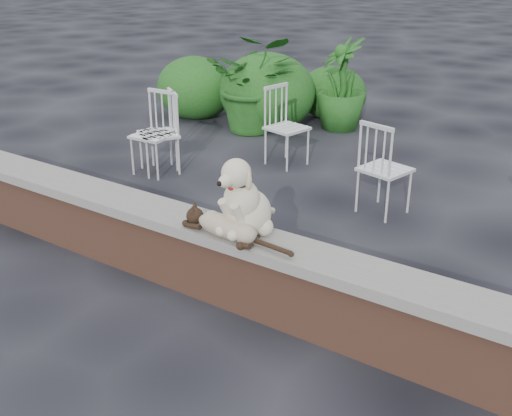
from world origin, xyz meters
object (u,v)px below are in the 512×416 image
Objects in this scene: dog at (249,194)px; potted_plant_b at (342,84)px; chair_e at (287,127)px; potted_plant_a at (255,83)px; chair_c at (385,168)px; cat at (227,225)px; chair_a at (153,134)px; chair_b at (158,133)px.

potted_plant_b is (-1.57, 4.56, -0.23)m from dog.
potted_plant_a is (-1.12, 0.96, 0.22)m from chair_e.
chair_e is 1.49m from potted_plant_a.
chair_e is at bearing -10.84° from chair_c.
potted_plant_b reaches higher than dog.
dog reaches higher than chair_e.
cat is at bearing -110.27° from dog.
dog is 3.16m from chair_e.
chair_a is at bearing -108.13° from potted_plant_b.
potted_plant_b is at bearing 17.89° from chair_e.
chair_e is at bearing 41.34° from chair_a.
potted_plant_b is at bearing -41.60° from chair_c.
chair_b is at bearing 70.01° from chair_a.
dog reaches higher than cat.
chair_b is at bearing 21.03° from chair_c.
potted_plant_a is 1.07× the size of potted_plant_b.
chair_c is 1.00× the size of chair_e.
potted_plant_a reaches higher than chair_e.
dog is 0.63× the size of chair_a.
chair_a is 1.57m from chair_e.
potted_plant_a reaches higher than cat.
chair_a is 0.73× the size of potted_plant_b.
chair_c is at bearing -102.03° from chair_e.
chair_a is at bearing 147.15° from chair_e.
cat is 1.16× the size of chair_b.
chair_e is (-1.31, 2.96, -0.20)m from cat.
potted_plant_a is at bearing 125.07° from chair_b.
chair_e is 0.73× the size of potted_plant_b.
chair_c is at bearing -55.02° from potted_plant_b.
chair_c is at bearing 93.92° from dog.
chair_e is (-1.54, 0.69, 0.00)m from chair_c.
chair_e is 0.68× the size of potted_plant_a.
cat is 0.80× the size of potted_plant_a.
potted_plant_a is at bearing 129.60° from cat.
chair_b reaches higher than cat.
chair_e is at bearing -84.34° from potted_plant_b.
cat is (-0.08, -0.15, -0.20)m from dog.
chair_b is at bearing 149.26° from cat.
chair_b is at bearing 145.96° from chair_e.
potted_plant_a is (-2.51, 3.77, -0.19)m from dog.
chair_e is (-1.39, 2.81, -0.41)m from dog.
cat is 4.62m from potted_plant_a.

